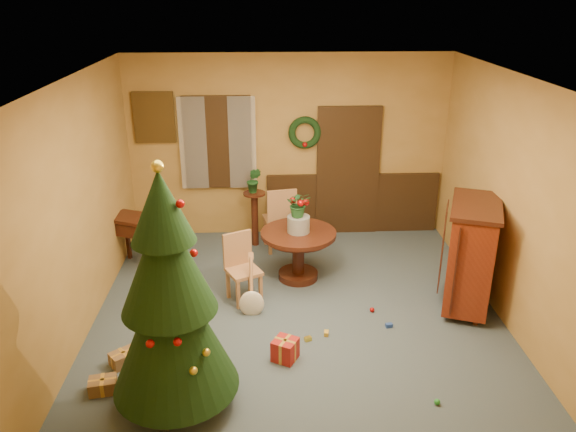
{
  "coord_description": "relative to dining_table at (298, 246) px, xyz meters",
  "views": [
    {
      "loc": [
        -0.38,
        -5.84,
        3.8
      ],
      "look_at": [
        -0.11,
        0.4,
        1.24
      ],
      "focal_mm": 35.0,
      "sensor_mm": 36.0,
      "label": 1
    }
  ],
  "objects": [
    {
      "name": "room_envelope",
      "position": [
        0.14,
        1.58,
        0.62
      ],
      "size": [
        5.5,
        5.5,
        5.5
      ],
      "color": "#384552",
      "rests_on": "ground"
    },
    {
      "name": "dining_table",
      "position": [
        0.0,
        0.0,
        0.0
      ],
      "size": [
        1.03,
        1.03,
        0.71
      ],
      "color": "black",
      "rests_on": "floor"
    },
    {
      "name": "urn",
      "position": [
        0.0,
        -0.0,
        0.33
      ],
      "size": [
        0.31,
        0.31,
        0.22
      ],
      "primitive_type": "cylinder",
      "color": "slate",
      "rests_on": "dining_table"
    },
    {
      "name": "centerpiece_plant",
      "position": [
        0.0,
        -0.0,
        0.62
      ],
      "size": [
        0.32,
        0.28,
        0.36
      ],
      "primitive_type": "imported",
      "color": "#1E4C23",
      "rests_on": "urn"
    },
    {
      "name": "chair_near",
      "position": [
        -0.77,
        -0.5,
        -0.01
      ],
      "size": [
        0.52,
        0.52,
        0.9
      ],
      "color": "#A46B41",
      "rests_on": "floor"
    },
    {
      "name": "chair_far",
      "position": [
        -0.22,
        0.9,
        0.06
      ],
      "size": [
        0.52,
        0.52,
        1.03
      ],
      "color": "#A46B41",
      "rests_on": "floor"
    },
    {
      "name": "guitar",
      "position": [
        -0.64,
        -0.92,
        -0.13
      ],
      "size": [
        0.43,
        0.54,
        0.72
      ],
      "primitive_type": null,
      "rotation": [
        -0.49,
        0.0,
        0.27
      ],
      "color": "beige",
      "rests_on": "floor"
    },
    {
      "name": "plant_stand",
      "position": [
        -0.61,
        1.13,
        0.05
      ],
      "size": [
        0.34,
        0.34,
        0.88
      ],
      "color": "black",
      "rests_on": "floor"
    },
    {
      "name": "stand_plant",
      "position": [
        -0.61,
        1.13,
        0.58
      ],
      "size": [
        0.26,
        0.23,
        0.4
      ],
      "primitive_type": "imported",
      "rotation": [
        0.0,
        0.0,
        -0.29
      ],
      "color": "#19471E",
      "rests_on": "plant_stand"
    },
    {
      "name": "christmas_tree",
      "position": [
        -1.33,
        -2.5,
        0.68
      ],
      "size": [
        1.2,
        1.2,
        2.48
      ],
      "color": "#382111",
      "rests_on": "floor"
    },
    {
      "name": "writing_desk",
      "position": [
        -2.22,
        0.45,
        0.08
      ],
      "size": [
        0.96,
        0.72,
        0.77
      ],
      "color": "black",
      "rests_on": "floor"
    },
    {
      "name": "sideboard",
      "position": [
        2.08,
        -0.82,
        0.25
      ],
      "size": [
        0.92,
        1.22,
        1.4
      ],
      "color": "#58180A",
      "rests_on": "floor"
    },
    {
      "name": "gift_a",
      "position": [
        -2.11,
        -2.3,
        -0.42
      ],
      "size": [
        0.3,
        0.24,
        0.15
      ],
      "color": "brown",
      "rests_on": "floor"
    },
    {
      "name": "gift_b",
      "position": [
        -0.25,
        -1.84,
        -0.38
      ],
      "size": [
        0.33,
        0.33,
        0.25
      ],
      "color": "#A81D16",
      "rests_on": "floor"
    },
    {
      "name": "gift_c",
      "position": [
        -2.0,
        -1.86,
        -0.42
      ],
      "size": [
        0.34,
        0.32,
        0.15
      ],
      "color": "brown",
      "rests_on": "floor"
    },
    {
      "name": "toy_a",
      "position": [
        1.02,
        -1.28,
        -0.47
      ],
      "size": [
        0.09,
        0.06,
        0.05
      ],
      "primitive_type": "cube",
      "rotation": [
        0.0,
        0.0,
        0.18
      ],
      "color": "#224093",
      "rests_on": "floor"
    },
    {
      "name": "toy_b",
      "position": [
        1.21,
        -2.64,
        -0.47
      ],
      "size": [
        0.06,
        0.06,
        0.06
      ],
      "primitive_type": "sphere",
      "color": "green",
      "rests_on": "floor"
    },
    {
      "name": "toy_c",
      "position": [
        0.25,
        -1.41,
        -0.47
      ],
      "size": [
        0.06,
        0.09,
        0.05
      ],
      "primitive_type": "cube",
      "rotation": [
        0.0,
        0.0,
        1.4
      ],
      "color": "gold",
      "rests_on": "floor"
    },
    {
      "name": "toy_d",
      "position": [
        0.88,
        -0.93,
        -0.47
      ],
      "size": [
        0.06,
        0.06,
        0.06
      ],
      "primitive_type": "sphere",
      "color": "#A90C0B",
      "rests_on": "floor"
    },
    {
      "name": "toy_e",
      "position": [
        0.02,
        -1.51,
        -0.47
      ],
      "size": [
        0.09,
        0.08,
        0.05
      ],
      "primitive_type": "cube",
      "rotation": [
        0.0,
        0.0,
        0.41
      ],
      "color": "gold",
      "rests_on": "floor"
    }
  ]
}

